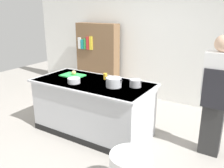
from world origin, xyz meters
TOP-DOWN VIEW (x-y plane):
  - ground_plane at (0.00, 0.00)m, footprint 10.00×10.00m
  - back_wall at (0.00, 2.10)m, footprint 6.40×0.12m
  - counter_island at (0.00, -0.00)m, footprint 1.98×0.98m
  - cutting_board at (-0.51, 0.10)m, footprint 0.40×0.28m
  - onion at (-0.48, 0.11)m, footprint 0.08×0.08m
  - stock_pot at (0.43, -0.04)m, footprint 0.30×0.24m
  - sauce_pan at (0.71, 0.14)m, footprint 0.24×0.18m
  - mixing_bowl at (-0.21, -0.21)m, footprint 0.20×0.20m
  - juice_cup at (0.09, 0.24)m, footprint 0.07×0.07m
  - person_chef at (1.82, 0.38)m, footprint 0.38×0.25m
  - bookshelf at (-1.16, 1.80)m, footprint 1.10×0.31m

SIDE VIEW (x-z plane):
  - ground_plane at x=0.00m, z-range 0.00..0.00m
  - counter_island at x=0.00m, z-range 0.02..0.92m
  - bookshelf at x=-1.16m, z-range 0.00..1.70m
  - cutting_board at x=-0.51m, z-range 0.90..0.92m
  - person_chef at x=1.82m, z-range 0.05..1.77m
  - mixing_bowl at x=-0.21m, z-range 0.90..0.98m
  - juice_cup at x=0.09m, z-range 0.90..1.00m
  - sauce_pan at x=0.71m, z-range 0.90..1.01m
  - onion at x=-0.48m, z-range 0.92..1.00m
  - stock_pot at x=0.43m, z-range 0.90..1.04m
  - back_wall at x=0.00m, z-range 0.00..3.00m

